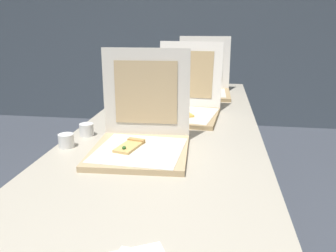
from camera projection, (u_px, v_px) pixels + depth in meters
The scene contains 8 objects.
wall_back at pixel (200, 14), 3.92m from camera, with size 10.00×0.10×2.60m, color #4C5660.
table at pixel (169, 135), 1.70m from camera, with size 0.87×2.48×0.73m.
pizza_box_front at pixel (141, 137), 1.36m from camera, with size 0.39×0.40×0.39m.
pizza_box_middle at pixel (184, 106), 1.86m from camera, with size 0.41×0.49×0.39m.
pizza_box_back at pixel (203, 86), 2.40m from camera, with size 0.38×0.43×0.39m.
cup_white_near_left at pixel (66, 141), 1.40m from camera, with size 0.06×0.06×0.06m, color white.
cup_white_mid at pixel (122, 115), 1.79m from camera, with size 0.06×0.06×0.06m, color white.
cup_white_near_center at pixel (87, 130), 1.54m from camera, with size 0.06×0.06×0.06m, color white.
Camera 1 is at (0.22, -0.91, 1.23)m, focal length 36.46 mm.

